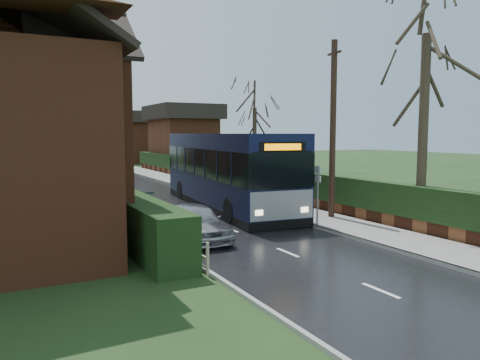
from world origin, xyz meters
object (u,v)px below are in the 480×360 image
bus_stop_sign (318,187)px  telegraph_pole (333,130)px  car_green (143,213)px  bus (227,171)px  car_silver (196,222)px

bus_stop_sign → telegraph_pole: 2.98m
car_green → bus_stop_sign: bus_stop_sign is taller
bus → bus_stop_sign: 6.24m
bus_stop_sign → telegraph_pole: bearing=37.1°
bus_stop_sign → car_silver: bearing=178.7°
car_silver → bus_stop_sign: bearing=-2.3°
bus_stop_sign → telegraph_pole: size_ratio=0.33×
bus → car_silver: size_ratio=3.27×
bus → car_green: 6.01m
bus → bus_stop_sign: size_ratio=5.00×
telegraph_pole → bus: bearing=125.0°
car_silver → telegraph_pole: size_ratio=0.50×
bus → car_silver: 7.27m
car_silver → bus_stop_sign: bus_stop_sign is taller
car_green → bus_stop_sign: bearing=-17.9°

